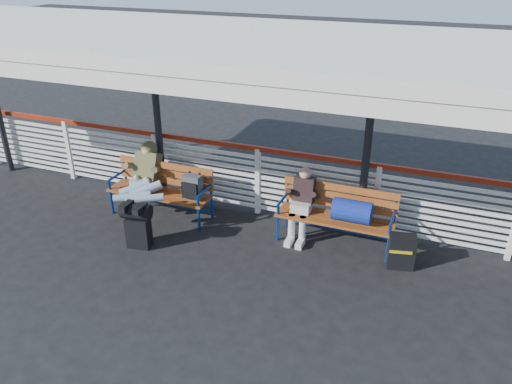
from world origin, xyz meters
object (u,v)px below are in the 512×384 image
at_px(luggage_stack, 138,224).
at_px(traveler_man, 142,186).
at_px(bench_right, 344,211).
at_px(companion_person, 302,203).
at_px(suitcase_side, 401,251).
at_px(bench_left, 169,186).

relative_size(luggage_stack, traveler_man, 0.45).
bearing_deg(luggage_stack, bench_right, 13.24).
xyz_separation_m(companion_person, suitcase_side, (1.60, -0.30, -0.33)).
distance_m(bench_right, companion_person, 0.68).
relative_size(bench_right, traveler_man, 1.10).
bearing_deg(traveler_man, companion_person, 11.52).
bearing_deg(companion_person, bench_right, 0.61).
bearing_deg(traveler_man, bench_right, 9.30).
height_order(bench_left, companion_person, companion_person).
bearing_deg(suitcase_side, companion_person, 157.00).
height_order(traveler_man, companion_person, traveler_man).
xyz_separation_m(bench_left, traveler_man, (-0.30, -0.35, 0.09)).
bearing_deg(suitcase_side, luggage_stack, -179.05).
height_order(traveler_man, suitcase_side, traveler_man).
bearing_deg(luggage_stack, bench_left, 82.74).
distance_m(luggage_stack, bench_left, 1.05).
height_order(luggage_stack, suitcase_side, luggage_stack).
distance_m(bench_right, suitcase_side, 1.03).
height_order(companion_person, suitcase_side, companion_person).
xyz_separation_m(bench_left, suitcase_side, (3.87, -0.12, -0.32)).
bearing_deg(luggage_stack, traveler_man, 107.20).
distance_m(bench_right, traveler_man, 3.30).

